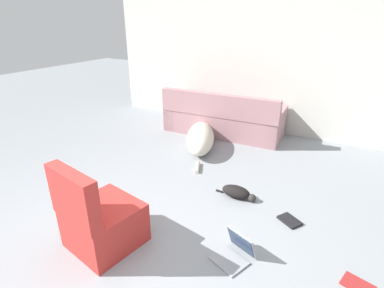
% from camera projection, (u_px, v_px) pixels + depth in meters
% --- Properties ---
extents(ground_plane, '(20.00, 20.00, 0.00)m').
position_uv_depth(ground_plane, '(121.00, 274.00, 2.52)').
color(ground_plane, gray).
extents(wall_back, '(6.47, 0.06, 2.60)m').
position_uv_depth(wall_back, '(272.00, 59.00, 5.18)').
color(wall_back, beige).
rests_on(wall_back, ground_plane).
extents(couch, '(2.14, 0.93, 0.80)m').
position_uv_depth(couch, '(223.00, 119.00, 5.42)').
color(couch, '#A3757A').
rests_on(couch, ground_plane).
extents(dog, '(0.93, 1.61, 0.36)m').
position_uv_depth(dog, '(201.00, 136.00, 4.92)').
color(dog, beige).
rests_on(dog, ground_plane).
extents(cat, '(0.51, 0.18, 0.14)m').
position_uv_depth(cat, '(237.00, 192.00, 3.56)').
color(cat, black).
rests_on(cat, ground_plane).
extents(laptop_open, '(0.39, 0.40, 0.24)m').
position_uv_depth(laptop_open, '(236.00, 250.00, 2.68)').
color(laptop_open, gray).
rests_on(laptop_open, ground_plane).
extents(book_red, '(0.27, 0.21, 0.02)m').
position_uv_depth(book_red, '(358.00, 285.00, 2.40)').
color(book_red, maroon).
rests_on(book_red, ground_plane).
extents(book_black, '(0.28, 0.25, 0.02)m').
position_uv_depth(book_black, '(290.00, 220.00, 3.16)').
color(book_black, black).
rests_on(book_black, ground_plane).
extents(side_chair, '(0.68, 0.70, 0.87)m').
position_uv_depth(side_chair, '(100.00, 220.00, 2.74)').
color(side_chair, '#B72D28').
rests_on(side_chair, ground_plane).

